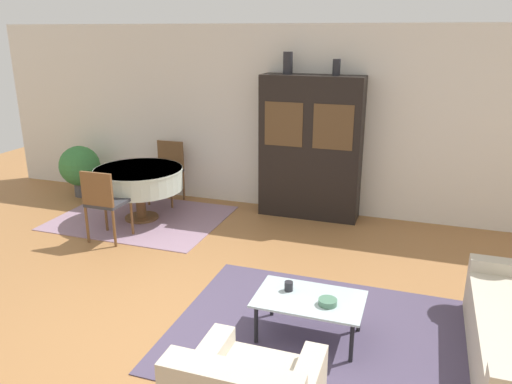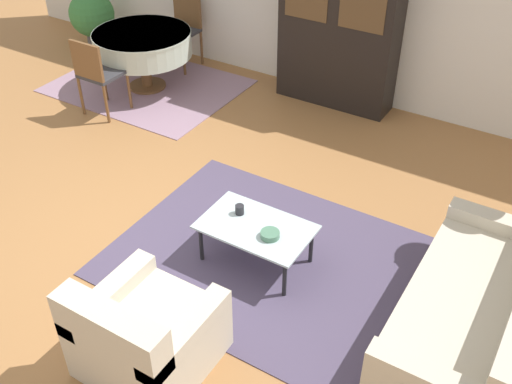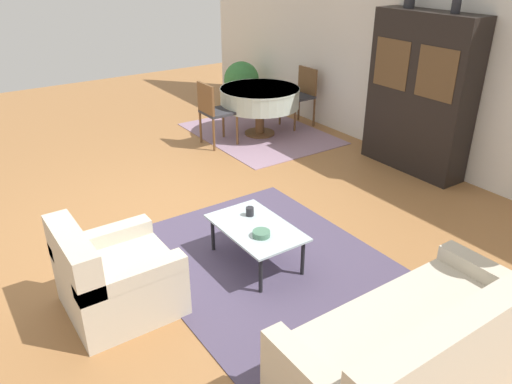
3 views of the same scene
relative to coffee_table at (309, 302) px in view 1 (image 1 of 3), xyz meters
name	(u,v)px [view 1 (image 1 of 3)]	position (x,y,z in m)	size (l,w,h in m)	color
ground_plane	(184,336)	(-1.05, -0.35, -0.36)	(14.00, 14.00, 0.00)	#9E6B3D
wall_back	(292,120)	(-1.05, 3.28, 0.99)	(10.00, 0.06, 2.70)	silver
area_rug	(323,335)	(0.12, 0.07, -0.35)	(2.71, 2.06, 0.01)	#4C425B
dining_rug	(141,218)	(-2.98, 2.11, -0.35)	(2.35, 1.78, 0.01)	gray
coffee_table	(309,302)	(0.00, 0.00, 0.00)	(0.94, 0.58, 0.38)	black
display_cabinet	(311,148)	(-0.70, 3.03, 0.66)	(1.43, 0.42, 2.03)	black
dining_table	(139,179)	(-2.95, 2.09, 0.25)	(1.24, 1.24, 0.75)	brown
dining_chair_near	(104,200)	(-2.95, 1.26, 0.20)	(0.44, 0.44, 0.94)	brown
dining_chair_far	(168,167)	(-2.95, 2.93, 0.20)	(0.44, 0.44, 0.94)	brown
cup	(289,286)	(-0.21, 0.07, 0.08)	(0.08, 0.08, 0.09)	#232328
bowl	(328,302)	(0.17, -0.06, 0.06)	(0.16, 0.16, 0.05)	#4C7A60
vase_tall	(288,63)	(-1.06, 3.03, 1.82)	(0.13, 0.13, 0.30)	#232328
vase_short	(336,67)	(-0.39, 3.03, 1.78)	(0.10, 0.10, 0.21)	#232328
potted_plant	(80,167)	(-4.44, 2.72, 0.13)	(0.65, 0.65, 0.83)	#4C4C51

